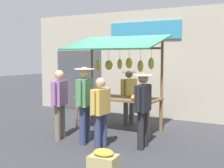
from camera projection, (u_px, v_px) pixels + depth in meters
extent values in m
plane|color=#38383D|center=(118.00, 130.00, 8.20)|extent=(40.00, 40.00, 0.00)
cube|color=#B2A893|center=(151.00, 64.00, 9.95)|extent=(9.00, 0.25, 3.40)
cube|color=teal|center=(145.00, 31.00, 9.81)|extent=(2.40, 0.06, 0.56)
cube|color=#47474C|center=(79.00, 80.00, 11.24)|extent=(1.90, 0.04, 2.10)
cube|color=brown|center=(118.00, 98.00, 8.12)|extent=(2.20, 0.90, 0.05)
cylinder|color=brown|center=(77.00, 114.00, 8.34)|extent=(0.06, 0.06, 0.83)
cylinder|color=brown|center=(148.00, 122.00, 7.31)|extent=(0.06, 0.06, 0.83)
cylinder|color=brown|center=(93.00, 109.00, 9.01)|extent=(0.06, 0.06, 0.83)
cylinder|color=brown|center=(160.00, 116.00, 7.99)|extent=(0.06, 0.06, 0.83)
cylinder|color=brown|center=(92.00, 83.00, 8.96)|extent=(0.07, 0.07, 2.35)
cylinder|color=brown|center=(162.00, 87.00, 7.92)|extent=(0.07, 0.07, 2.35)
cylinder|color=brown|center=(125.00, 49.00, 8.35)|extent=(2.12, 0.06, 0.06)
cube|color=#23724C|center=(115.00, 42.00, 7.86)|extent=(2.50, 1.46, 0.39)
cylinder|color=brown|center=(151.00, 53.00, 7.94)|extent=(0.01, 0.01, 0.24)
ellipsoid|color=#B2CC4C|center=(151.00, 64.00, 7.96)|extent=(0.19, 0.17, 0.30)
cylinder|color=brown|center=(141.00, 54.00, 8.10)|extent=(0.01, 0.01, 0.30)
ellipsoid|color=gold|center=(140.00, 66.00, 8.13)|extent=(0.20, 0.21, 0.31)
cylinder|color=brown|center=(129.00, 53.00, 8.29)|extent=(0.01, 0.01, 0.24)
ellipsoid|color=yellow|center=(129.00, 63.00, 8.31)|extent=(0.24, 0.24, 0.29)
cylinder|color=brown|center=(120.00, 54.00, 8.43)|extent=(0.01, 0.01, 0.27)
ellipsoid|color=#B2CC4C|center=(120.00, 64.00, 8.46)|extent=(0.21, 0.23, 0.28)
cylinder|color=brown|center=(109.00, 54.00, 8.58)|extent=(0.01, 0.01, 0.31)
ellipsoid|color=gold|center=(109.00, 65.00, 8.61)|extent=(0.27, 0.26, 0.27)
cylinder|color=brown|center=(98.00, 54.00, 8.72)|extent=(0.01, 0.01, 0.30)
ellipsoid|color=gold|center=(98.00, 65.00, 8.75)|extent=(0.19, 0.18, 0.33)
ellipsoid|color=orange|center=(134.00, 98.00, 7.52)|extent=(0.21, 0.25, 0.14)
sphere|color=#729E4C|center=(103.00, 92.00, 8.41)|extent=(0.20, 0.20, 0.20)
ellipsoid|color=gold|center=(131.00, 95.00, 8.14)|extent=(0.16, 0.20, 0.10)
cylinder|color=#4C4C51|center=(132.00, 111.00, 8.93)|extent=(0.14, 0.14, 0.76)
cylinder|color=#4C4C51|center=(126.00, 112.00, 8.75)|extent=(0.14, 0.14, 0.76)
cube|color=gold|center=(129.00, 89.00, 8.78)|extent=(0.32, 0.50, 0.54)
cylinder|color=gold|center=(135.00, 87.00, 8.99)|extent=(0.09, 0.09, 0.50)
cylinder|color=gold|center=(122.00, 89.00, 8.57)|extent=(0.09, 0.09, 0.50)
sphere|color=#8C664C|center=(129.00, 74.00, 8.74)|extent=(0.21, 0.21, 0.21)
cylinder|color=beige|center=(129.00, 72.00, 8.74)|extent=(0.40, 0.40, 0.02)
cylinder|color=#232328|center=(141.00, 131.00, 6.47)|extent=(0.14, 0.14, 0.79)
cylinder|color=#232328|center=(145.00, 129.00, 6.71)|extent=(0.14, 0.14, 0.79)
cube|color=black|center=(143.00, 98.00, 6.53)|extent=(0.26, 0.50, 0.56)
cylinder|color=black|center=(138.00, 99.00, 6.25)|extent=(0.09, 0.09, 0.52)
cylinder|color=black|center=(148.00, 96.00, 6.79)|extent=(0.09, 0.09, 0.52)
sphere|color=#A87A5B|center=(143.00, 78.00, 6.49)|extent=(0.22, 0.22, 0.22)
cylinder|color=beige|center=(143.00, 75.00, 6.48)|extent=(0.41, 0.41, 0.02)
cylinder|color=navy|center=(97.00, 133.00, 6.41)|extent=(0.14, 0.14, 0.75)
cylinder|color=navy|center=(104.00, 130.00, 6.62)|extent=(0.14, 0.14, 0.75)
cube|color=gold|center=(101.00, 102.00, 6.46)|extent=(0.22, 0.45, 0.53)
cylinder|color=gold|center=(93.00, 102.00, 6.21)|extent=(0.09, 0.09, 0.49)
cylinder|color=gold|center=(107.00, 99.00, 6.70)|extent=(0.09, 0.09, 0.49)
sphere|color=tan|center=(100.00, 83.00, 6.42)|extent=(0.21, 0.21, 0.21)
cylinder|color=navy|center=(83.00, 126.00, 6.81)|extent=(0.14, 0.14, 0.85)
cylinder|color=navy|center=(87.00, 123.00, 7.08)|extent=(0.14, 0.14, 0.85)
cube|color=#518C5B|center=(85.00, 92.00, 6.88)|extent=(0.34, 0.55, 0.60)
cylinder|color=#518C5B|center=(79.00, 93.00, 6.58)|extent=(0.09, 0.09, 0.55)
cylinder|color=#518C5B|center=(89.00, 90.00, 7.18)|extent=(0.09, 0.09, 0.55)
sphere|color=tan|center=(84.00, 72.00, 6.84)|extent=(0.23, 0.23, 0.23)
cylinder|color=beige|center=(84.00, 69.00, 6.83)|extent=(0.44, 0.44, 0.02)
cylinder|color=#726656|center=(58.00, 123.00, 7.19)|extent=(0.14, 0.14, 0.81)
cylinder|color=#726656|center=(62.00, 121.00, 7.45)|extent=(0.14, 0.14, 0.81)
cube|color=#93669E|center=(59.00, 93.00, 7.26)|extent=(0.34, 0.53, 0.57)
cylinder|color=#93669E|center=(54.00, 94.00, 6.96)|extent=(0.09, 0.09, 0.53)
cylinder|color=#93669E|center=(65.00, 91.00, 7.55)|extent=(0.09, 0.09, 0.53)
sphere|color=tan|center=(59.00, 75.00, 7.22)|extent=(0.22, 0.22, 0.22)
cube|color=tan|center=(104.00, 165.00, 5.13)|extent=(0.49, 0.40, 0.33)
ellipsoid|color=yellow|center=(103.00, 152.00, 5.11)|extent=(0.35, 0.27, 0.12)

